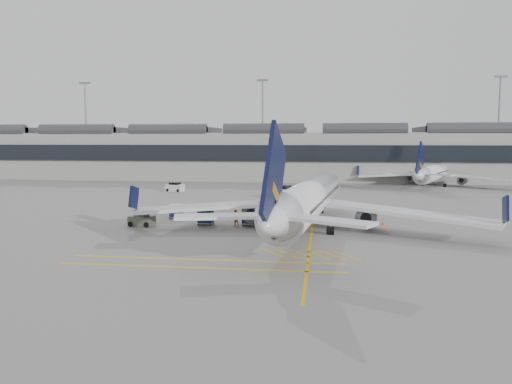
# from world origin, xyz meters

# --- Properties ---
(ground) EXTENTS (220.00, 220.00, 0.00)m
(ground) POSITION_xyz_m (0.00, 0.00, 0.00)
(ground) COLOR gray
(ground) RESTS_ON ground
(terminal) EXTENTS (200.00, 20.45, 12.40)m
(terminal) POSITION_xyz_m (0.00, 71.93, 6.14)
(terminal) COLOR #9E9E99
(terminal) RESTS_ON ground
(light_masts) EXTENTS (113.00, 0.60, 25.45)m
(light_masts) POSITION_xyz_m (-1.67, 86.00, 14.49)
(light_masts) COLOR slate
(light_masts) RESTS_ON ground
(apron_markings) EXTENTS (0.25, 60.00, 0.01)m
(apron_markings) POSITION_xyz_m (10.00, 10.00, 0.01)
(apron_markings) COLOR gold
(apron_markings) RESTS_ON ground
(airliner_main) EXTENTS (37.14, 40.80, 10.87)m
(airliner_main) POSITION_xyz_m (9.59, 4.18, 3.19)
(airliner_main) COLOR white
(airliner_main) RESTS_ON ground
(airliner_far) EXTENTS (29.52, 32.62, 9.24)m
(airliner_far) POSITION_xyz_m (34.17, 58.52, 2.72)
(airliner_far) COLOR white
(airliner_far) RESTS_ON ground
(belt_loader) EXTENTS (4.35, 2.28, 1.72)m
(belt_loader) POSITION_xyz_m (3.96, 7.23, 0.50)
(belt_loader) COLOR beige
(belt_loader) RESTS_ON ground
(baggage_cart_a) EXTENTS (1.89, 1.65, 1.77)m
(baggage_cart_a) POSITION_xyz_m (7.36, 3.73, 0.95)
(baggage_cart_a) COLOR gray
(baggage_cart_a) RESTS_ON ground
(baggage_cart_b) EXTENTS (2.35, 2.13, 2.04)m
(baggage_cart_b) POSITION_xyz_m (3.37, 6.30, 1.09)
(baggage_cart_b) COLOR gray
(baggage_cart_b) RESTS_ON ground
(baggage_cart_c) EXTENTS (1.76, 1.47, 1.79)m
(baggage_cart_c) POSITION_xyz_m (-1.85, 6.20, 0.96)
(baggage_cart_c) COLOR gray
(baggage_cart_c) RESTS_ON ground
(baggage_cart_d) EXTENTS (1.75, 1.52, 1.66)m
(baggage_cart_d) POSITION_xyz_m (-6.39, 10.18, 0.89)
(baggage_cart_d) COLOR gray
(baggage_cart_d) RESTS_ON ground
(ramp_agent_a) EXTENTS (0.67, 0.70, 1.61)m
(ramp_agent_a) POSITION_xyz_m (3.45, 8.00, 0.81)
(ramp_agent_a) COLOR #FE660D
(ramp_agent_a) RESTS_ON ground
(ramp_agent_b) EXTENTS (1.08, 1.05, 1.75)m
(ramp_agent_b) POSITION_xyz_m (1.56, 5.85, 0.87)
(ramp_agent_b) COLOR #EB590C
(ramp_agent_b) RESTS_ON ground
(pushback_tug) EXTENTS (2.86, 1.99, 1.49)m
(pushback_tug) POSITION_xyz_m (-8.57, 4.22, 0.66)
(pushback_tug) COLOR #4C5145
(pushback_tug) RESTS_ON ground
(safety_cone_nose) EXTENTS (0.32, 0.32, 0.44)m
(safety_cone_nose) POSITION_xyz_m (12.73, 23.63, 0.22)
(safety_cone_nose) COLOR #F24C0A
(safety_cone_nose) RESTS_ON ground
(safety_cone_engine) EXTENTS (0.41, 0.41, 0.57)m
(safety_cone_engine) POSITION_xyz_m (17.81, 8.30, 0.29)
(safety_cone_engine) COLOR #F24C0A
(safety_cone_engine) RESTS_ON ground
(service_van_left) EXTENTS (3.61, 2.44, 1.70)m
(service_van_left) POSITION_xyz_m (-15.74, 40.43, 0.76)
(service_van_left) COLOR silver
(service_van_left) RESTS_ON ground
(service_van_mid) EXTENTS (3.42, 4.48, 2.06)m
(service_van_mid) POSITION_xyz_m (4.85, 32.37, 0.92)
(service_van_mid) COLOR silver
(service_van_mid) RESTS_ON ground
(service_van_right) EXTENTS (3.66, 2.04, 1.82)m
(service_van_right) POSITION_xyz_m (10.63, 37.55, 0.81)
(service_van_right) COLOR silver
(service_van_right) RESTS_ON ground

